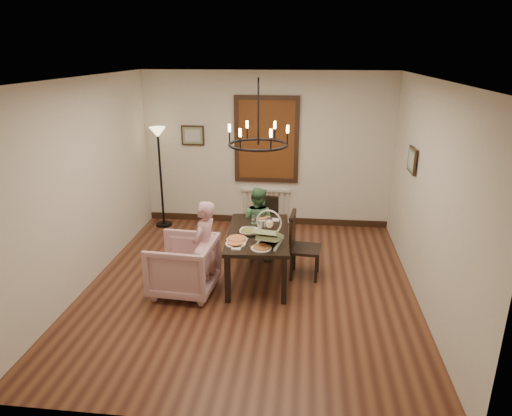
% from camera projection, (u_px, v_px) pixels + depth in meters
% --- Properties ---
extents(room_shell, '(4.51, 5.00, 2.81)m').
position_uv_depth(room_shell, '(252.00, 183.00, 6.26)').
color(room_shell, brown).
rests_on(room_shell, ground).
extents(dining_table, '(0.95, 1.56, 0.71)m').
position_uv_depth(dining_table, '(258.00, 238.00, 6.41)').
color(dining_table, black).
rests_on(dining_table, room_shell).
extents(chair_far, '(0.46, 0.46, 0.91)m').
position_uv_depth(chair_far, '(263.00, 226.00, 7.31)').
color(chair_far, black).
rests_on(chair_far, room_shell).
extents(chair_right, '(0.46, 0.46, 0.97)m').
position_uv_depth(chair_right, '(306.00, 245.00, 6.51)').
color(chair_right, black).
rests_on(chair_right, room_shell).
extents(armchair, '(0.90, 0.88, 0.77)m').
position_uv_depth(armchair, '(183.00, 266.00, 6.12)').
color(armchair, '#CE9DA2').
rests_on(armchair, room_shell).
extents(elderly_woman, '(0.34, 0.44, 1.07)m').
position_uv_depth(elderly_woman, '(205.00, 255.00, 6.08)').
color(elderly_woman, '#C88D95').
rests_on(elderly_woman, room_shell).
extents(seated_man, '(0.56, 0.49, 0.96)m').
position_uv_depth(seated_man, '(257.00, 229.00, 7.11)').
color(seated_man, '#47784F').
rests_on(seated_man, room_shell).
extents(baby_bouncer, '(0.44, 0.55, 0.32)m').
position_uv_depth(baby_bouncer, '(269.00, 233.00, 5.94)').
color(baby_bouncer, '#BEDB97').
rests_on(baby_bouncer, dining_table).
extents(salad_bowl, '(0.32, 0.32, 0.08)m').
position_uv_depth(salad_bowl, '(249.00, 232.00, 6.30)').
color(salad_bowl, white).
rests_on(salad_bowl, dining_table).
extents(pizza_platter, '(0.28, 0.28, 0.04)m').
position_uv_depth(pizza_platter, '(237.00, 239.00, 6.10)').
color(pizza_platter, tan).
rests_on(pizza_platter, dining_table).
extents(drinking_glass, '(0.08, 0.08, 0.15)m').
position_uv_depth(drinking_glass, '(270.00, 223.00, 6.53)').
color(drinking_glass, silver).
rests_on(drinking_glass, dining_table).
extents(window_blinds, '(1.00, 0.03, 1.40)m').
position_uv_depth(window_blinds, '(267.00, 140.00, 8.16)').
color(window_blinds, brown).
rests_on(window_blinds, room_shell).
extents(radiator, '(0.92, 0.12, 0.62)m').
position_uv_depth(radiator, '(266.00, 205.00, 8.59)').
color(radiator, silver).
rests_on(radiator, room_shell).
extents(picture_back, '(0.42, 0.03, 0.36)m').
position_uv_depth(picture_back, '(193.00, 135.00, 8.29)').
color(picture_back, black).
rests_on(picture_back, room_shell).
extents(picture_right, '(0.03, 0.42, 0.36)m').
position_uv_depth(picture_right, '(412.00, 160.00, 6.44)').
color(picture_right, black).
rests_on(picture_right, room_shell).
extents(floor_lamp, '(0.30, 0.30, 1.80)m').
position_uv_depth(floor_lamp, '(161.00, 179.00, 8.30)').
color(floor_lamp, black).
rests_on(floor_lamp, room_shell).
extents(chandelier, '(0.80, 0.80, 0.04)m').
position_uv_depth(chandelier, '(258.00, 145.00, 5.97)').
color(chandelier, black).
rests_on(chandelier, room_shell).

